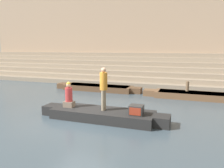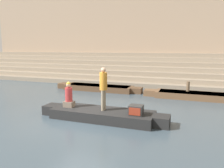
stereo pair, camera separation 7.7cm
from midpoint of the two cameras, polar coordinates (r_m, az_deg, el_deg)
name	(u,v)px [view 1 (the left image)]	position (r m, az deg, el deg)	size (l,w,h in m)	color
ground_plane	(82,119)	(9.39, -8.16, -8.96)	(120.00, 120.00, 0.00)	#3D4C56
ghat_steps	(138,72)	(19.24, 6.78, 3.22)	(36.00, 4.84, 2.48)	gray
back_wall	(144,30)	(21.47, 8.38, 13.89)	(34.20, 1.28, 9.36)	tan
rowboat_main	(102,114)	(9.16, -2.76, -7.90)	(5.47, 1.46, 0.41)	black
person_standing	(104,86)	(8.86, -2.45, -0.41)	(0.31, 0.31, 1.76)	gray
person_rowing	(69,97)	(9.63, -11.42, -3.24)	(0.43, 0.34, 1.11)	#756656
tv_set	(136,110)	(8.47, 6.13, -6.76)	(0.52, 0.48, 0.37)	#2D2D2D
moored_boat_shore	(98,88)	(15.31, -3.90, -0.94)	(6.20, 1.30, 0.36)	brown
moored_boat_distant	(201,96)	(13.70, 22.08, -2.85)	(6.69, 1.30, 0.36)	brown
mooring_post	(187,89)	(13.92, 18.90, -1.28)	(0.19, 0.19, 0.96)	brown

